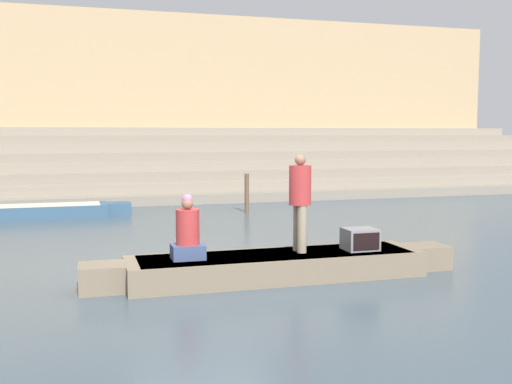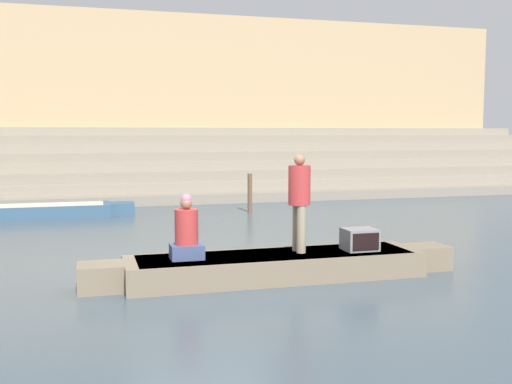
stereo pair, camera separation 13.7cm
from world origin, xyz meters
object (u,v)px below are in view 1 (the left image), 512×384
Objects in this scene: person_standing at (300,196)px; tv_set at (360,239)px; moored_boat_shore at (17,212)px; mooring_post at (247,193)px; rowboat_main at (277,265)px; person_rowing at (188,234)px.

person_standing is 2.96× the size of tv_set.
tv_set is 0.09× the size of moored_boat_shore.
moored_boat_shore is at bearing 124.03° from tv_set.
person_standing is at bearing -99.28° from mooring_post.
person_rowing is at bearing -178.50° from rowboat_main.
person_rowing reaches higher than rowboat_main.
tv_set is at bearing -22.27° from person_standing.
rowboat_main is at bearing 176.23° from person_standing.
mooring_post reaches higher than moored_boat_shore.
moored_boat_shore is (-4.75, 8.62, -0.03)m from rowboat_main.
moored_boat_shore is 5.34× the size of mooring_post.
person_rowing is at bearing 176.72° from tv_set.
person_standing reaches higher than mooring_post.
person_rowing is 0.16× the size of moored_boat_shore.
person_standing is at bearing 12.75° from rowboat_main.
person_rowing is 8.61m from mooring_post.
tv_set is (1.03, -0.15, -0.74)m from person_standing.
tv_set is (2.91, -0.09, -0.21)m from person_rowing.
tv_set is at bearing -49.56° from moored_boat_shore.
person_standing is at bearing -53.89° from moored_boat_shore.
person_standing reaches higher than moored_boat_shore.
person_rowing is 1.86× the size of tv_set.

